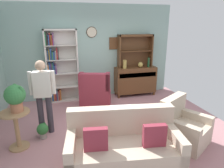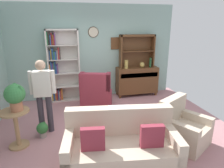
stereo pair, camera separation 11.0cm
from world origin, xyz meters
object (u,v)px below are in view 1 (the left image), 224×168
Objects in this scene: vase_tall at (125,64)px; book_stack at (112,121)px; sideboard_hutch at (135,46)px; wingback_chair at (96,96)px; plant_stand at (16,126)px; coffee_table at (107,125)px; vase_round at (140,65)px; potted_plant_small at (43,130)px; couch_floral at (123,147)px; bookshelf at (60,67)px; person_reading at (43,92)px; potted_plant_large at (15,96)px; armchair_floral at (183,128)px; bottle_wine at (148,62)px; sideboard at (135,80)px.

vase_tall is 1.23× the size of book_stack.
sideboard_hutch reaches higher than vase_tall.
plant_stand is at bearing -141.66° from wingback_chair.
coffee_table is at bearing -7.44° from plant_stand.
potted_plant_small is at bearing -146.89° from vase_round.
couch_floral reaches higher than book_stack.
vase_tall is at bearing -178.51° from vase_round.
bookshelf reaches higher than wingback_chair.
book_stack is at bearing -18.39° from coffee_table.
vase_round is 3.26m from person_reading.
person_reading is (-2.81, -1.65, -0.10)m from vase_round.
coffee_table is at bearing -125.32° from vase_round.
potted_plant_large is at bearing -144.04° from sideboard_hutch.
bookshelf is at bearing -179.39° from sideboard_hutch.
bookshelf is at bearing 69.50° from plant_stand.
sideboard_hutch is 3.15m from armchair_floral.
armchair_floral is at bearing -11.81° from potted_plant_large.
coffee_table is (-1.51, -2.48, -1.21)m from sideboard_hutch.
wingback_chair is 1.61m from book_stack.
person_reading is at bearing 45.18° from potted_plant_large.
potted_plant_small is 1.53× the size of book_stack.
armchair_floral is 1.40m from book_stack.
vase_tall is 0.24× the size of armchair_floral.
bookshelf is 1.94m from vase_tall.
wingback_chair reaches higher than plant_stand.
plant_stand is at bearing -137.20° from person_reading.
vase_tall reaches higher than coffee_table.
plant_stand is 1.67m from coffee_table.
bottle_wine is 4.05m from potted_plant_large.
sideboard_hutch is 4.05m from plant_stand.
wingback_chair is at bearing 38.91° from potted_plant_large.
sideboard is at bearing 29.04° from wingback_chair.
sideboard_hutch is at bearing 126.48° from vase_round.
vase_round is 0.16× the size of wingback_chair.
potted_plant_large reaches higher than book_stack.
sideboard_hutch is at bearing 36.77° from potted_plant_small.
sideboard is 7.65× the size of vase_round.
sideboard_hutch is 1.38× the size of coffee_table.
bottle_wine is 0.60× the size of potted_plant_large.
sideboard_hutch is 0.60m from vase_round.
person_reading is at bearing 150.57° from coffee_table.
potted_plant_large reaches higher than wingback_chair.
wingback_chair is at bearing 87.67° from coffee_table.
vase_tall reaches higher than book_stack.
sideboard_hutch is 3.30m from person_reading.
sideboard_hutch reaches higher than armchair_floral.
vase_tall is at bearing 179.34° from bottle_wine.
potted_plant_large reaches higher than sideboard.
wingback_chair is at bearing -45.18° from bookshelf.
bottle_wine reaches higher than couch_floral.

